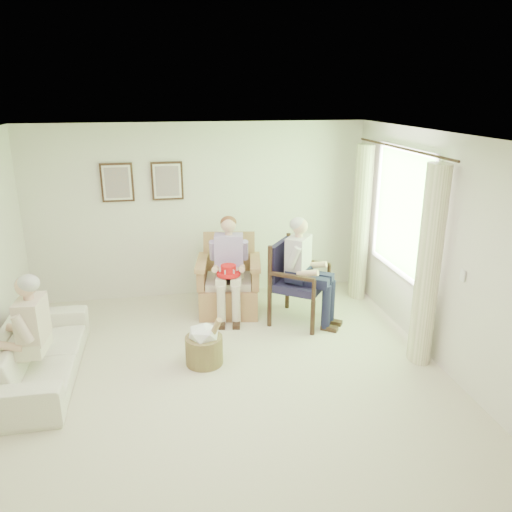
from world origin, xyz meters
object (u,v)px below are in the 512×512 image
Objects in this scene: wicker_armchair at (229,287)px; red_hat at (228,271)px; person_sofa at (28,329)px; sofa at (39,353)px; person_dark at (302,264)px; person_wicker at (229,260)px; hatbox at (204,344)px; wood_armchair at (298,277)px.

wicker_armchair reaches higher than red_hat.
person_sofa is 2.58m from red_hat.
wicker_armchair is 0.54× the size of sofa.
person_sofa is at bearing -180.00° from sofa.
sofa is 1.40× the size of person_dark.
sofa is 0.49m from person_sofa.
person_wicker is at bearing 127.89° from person_sofa.
person_sofa is at bearing -173.23° from hatbox.
hatbox is (-1.38, -1.00, -0.35)m from wood_armchair.
person_sofa is at bearing -149.71° from red_hat.
hatbox is at bearing -91.28° from sofa.
person_wicker reaches higher than sofa.
wood_armchair is (0.90, -0.44, 0.26)m from wicker_armchair.
red_hat is at bearing -87.65° from wicker_armchair.
wicker_armchair is at bearing -58.51° from sofa.
wicker_armchair is at bearing 71.53° from hatbox.
hatbox is (-1.38, -0.82, -0.61)m from person_dark.
red_hat reaches higher than sofa.
wicker_armchair is 0.48m from person_wicker.
person_sofa is (-3.17, -1.21, 0.11)m from wood_armchair.
wood_armchair is 0.88× the size of person_sofa.
person_dark reaches higher than wicker_armchair.
wicker_armchair is 1.03m from wood_armchair.
person_wicker is 0.22m from red_hat.
person_dark is 3.34m from person_sofa.
person_sofa reaches higher than wicker_armchair.
person_sofa is 3.93× the size of red_hat.
wood_armchair is 0.80× the size of person_wicker.
red_hat is (2.23, 1.05, 0.42)m from sofa.
wicker_armchair reaches higher than hatbox.
hatbox reaches higher than sofa.
wicker_armchair is 0.51m from red_hat.
wicker_armchair is 0.99× the size of wood_armchair.
wicker_armchair is 0.86× the size of person_sofa.
red_hat is 0.50× the size of hatbox.
wicker_armchair is at bearing 91.14° from person_dark.
wood_armchair is 3.44× the size of red_hat.
wood_armchair is 3.33m from sofa.
wicker_armchair is 0.75× the size of person_dark.
person_dark is at bearing -144.48° from wood_armchair.
person_dark reaches higher than person_sofa.
wicker_armchair is at bearing 82.91° from red_hat.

